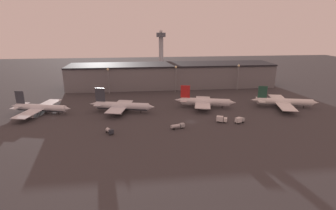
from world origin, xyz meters
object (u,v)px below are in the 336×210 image
at_px(airplane_1, 122,106).
at_px(control_tower, 161,50).
at_px(airplane_0, 40,108).
at_px(service_vehicle_3, 221,119).
at_px(service_vehicle_2, 240,120).
at_px(airplane_3, 284,102).
at_px(service_vehicle_1, 178,126).
at_px(service_vehicle_0, 110,131).
at_px(airplane_2, 205,102).

relative_size(airplane_1, control_tower, 0.88).
relative_size(airplane_0, service_vehicle_3, 6.29).
distance_m(airplane_0, service_vehicle_2, 116.71).
distance_m(airplane_0, control_tower, 134.89).
relative_size(airplane_3, service_vehicle_1, 5.53).
bearing_deg(control_tower, service_vehicle_0, -104.89).
height_order(airplane_1, service_vehicle_2, airplane_1).
relative_size(airplane_1, airplane_2, 1.05).
distance_m(airplane_3, service_vehicle_3, 53.13).
distance_m(airplane_0, service_vehicle_0, 57.30).
height_order(airplane_2, control_tower, control_tower).
bearing_deg(service_vehicle_2, service_vehicle_1, 160.35).
bearing_deg(airplane_3, control_tower, 136.76).
xyz_separation_m(airplane_3, service_vehicle_0, (-107.37, -31.66, -2.05)).
relative_size(airplane_3, service_vehicle_2, 7.08).
relative_size(airplane_3, service_vehicle_0, 7.85).
relative_size(airplane_3, service_vehicle_3, 6.75).
height_order(airplane_2, airplane_3, airplane_2).
xyz_separation_m(airplane_3, service_vehicle_3, (-48.23, -22.22, -1.75)).
relative_size(airplane_1, service_vehicle_3, 6.61).
bearing_deg(service_vehicle_0, control_tower, 133.19).
bearing_deg(service_vehicle_1, control_tower, 71.58).
distance_m(service_vehicle_1, control_tower, 140.22).
bearing_deg(airplane_1, service_vehicle_2, -7.77).
xyz_separation_m(airplane_1, service_vehicle_2, (64.57, -25.92, -2.07)).
bearing_deg(airplane_2, service_vehicle_2, -53.45).
relative_size(airplane_0, service_vehicle_1, 5.16).
distance_m(airplane_3, control_tower, 131.67).
bearing_deg(service_vehicle_1, service_vehicle_2, -9.91).
bearing_deg(service_vehicle_3, airplane_0, -172.62).
relative_size(airplane_2, service_vehicle_0, 7.34).
bearing_deg(airplane_0, airplane_1, 10.55).
height_order(airplane_1, service_vehicle_3, airplane_1).
bearing_deg(service_vehicle_0, airplane_3, 74.51).
xyz_separation_m(airplane_2, service_vehicle_3, (2.69, -27.26, -1.93)).
distance_m(airplane_2, service_vehicle_2, 31.96).
relative_size(airplane_0, airplane_3, 0.93).
height_order(airplane_0, service_vehicle_3, airplane_0).
bearing_deg(airplane_3, service_vehicle_0, -149.47).
xyz_separation_m(airplane_3, control_tower, (-69.93, 109.11, 23.25)).
xyz_separation_m(service_vehicle_1, control_tower, (3.34, 137.87, 25.35)).
relative_size(service_vehicle_0, service_vehicle_2, 0.90).
height_order(service_vehicle_0, service_vehicle_2, service_vehicle_2).
distance_m(airplane_0, airplane_3, 151.86).
distance_m(airplane_0, airplane_2, 100.88).
distance_m(airplane_0, airplane_1, 48.58).
relative_size(service_vehicle_0, control_tower, 0.11).
height_order(service_vehicle_0, service_vehicle_3, service_vehicle_3).
height_order(service_vehicle_1, service_vehicle_3, service_vehicle_3).
bearing_deg(airplane_3, airplane_2, -171.55).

